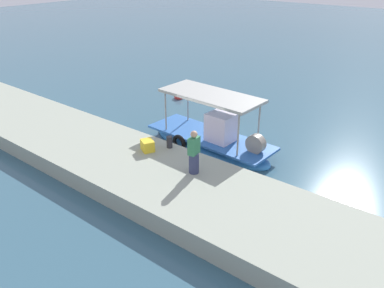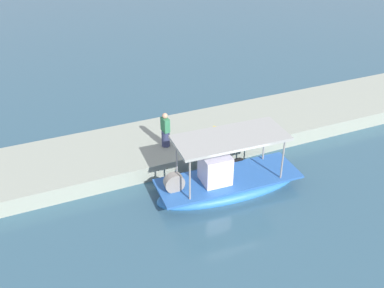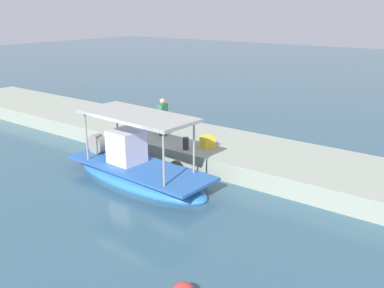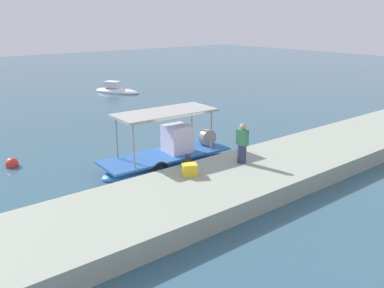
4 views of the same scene
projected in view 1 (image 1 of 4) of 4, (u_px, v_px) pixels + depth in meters
name	position (u px, v px, depth m)	size (l,w,h in m)	color
ground_plane	(211.00, 149.00, 17.22)	(120.00, 120.00, 0.00)	#345A6C
dock_quay	(152.00, 176.00, 14.38)	(36.00, 4.12, 0.71)	#9AA291
main_fishing_boat	(212.00, 140.00, 17.08)	(6.26, 2.28, 2.87)	#3079C4
fisherman_near_bollard	(194.00, 154.00, 13.58)	(0.40, 0.49, 1.64)	#313859
mooring_bollard	(169.00, 142.00, 15.62)	(0.24, 0.24, 0.49)	#2D2D33
cargo_crate	(147.00, 145.00, 15.38)	(0.55, 0.44, 0.45)	yellow
marker_buoy	(179.00, 96.00, 23.30)	(0.57, 0.57, 0.57)	red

